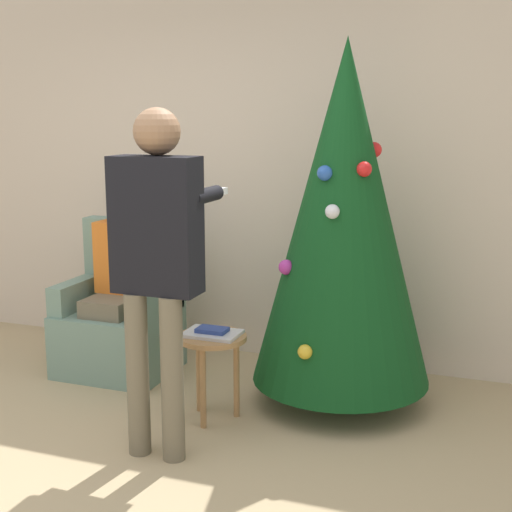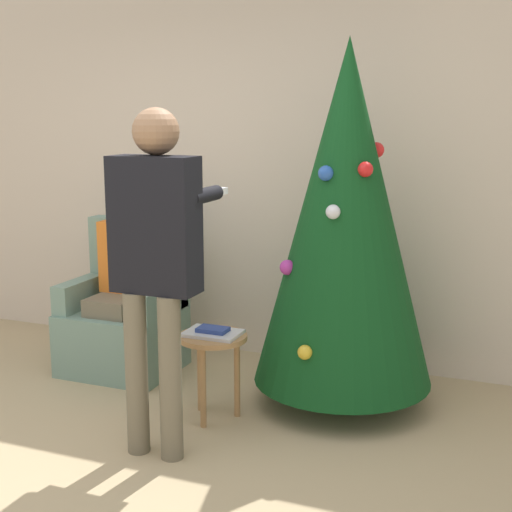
{
  "view_description": "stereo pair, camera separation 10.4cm",
  "coord_description": "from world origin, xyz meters",
  "views": [
    {
      "loc": [
        1.95,
        -2.67,
        1.8
      ],
      "look_at": [
        0.6,
        0.99,
        1.02
      ],
      "focal_mm": 50.0,
      "sensor_mm": 36.0,
      "label": 1
    },
    {
      "loc": [
        2.04,
        -2.63,
        1.8
      ],
      "look_at": [
        0.6,
        0.99,
        1.02
      ],
      "focal_mm": 50.0,
      "sensor_mm": 36.0,
      "label": 2
    }
  ],
  "objects": [
    {
      "name": "ground_plane",
      "position": [
        0.0,
        0.0,
        0.0
      ],
      "size": [
        14.0,
        14.0,
        0.0
      ],
      "primitive_type": "plane",
      "color": "tan"
    },
    {
      "name": "person_standing",
      "position": [
        0.23,
        0.52,
        1.11
      ],
      "size": [
        0.46,
        0.57,
        1.83
      ],
      "color": "#6B604C",
      "rests_on": "ground_plane"
    },
    {
      "name": "laptop",
      "position": [
        0.32,
        1.0,
        0.53
      ],
      "size": [
        0.32,
        0.23,
        0.02
      ],
      "color": "silver",
      "rests_on": "side_stool"
    },
    {
      "name": "book",
      "position": [
        0.32,
        1.0,
        0.55
      ],
      "size": [
        0.18,
        0.12,
        0.02
      ],
      "color": "navy",
      "rests_on": "laptop"
    },
    {
      "name": "christmas_tree",
      "position": [
        0.97,
        1.51,
        1.2
      ],
      "size": [
        1.1,
        1.1,
        2.24
      ],
      "color": "brown",
      "rests_on": "ground_plane"
    },
    {
      "name": "armchair",
      "position": [
        -0.62,
        1.55,
        0.36
      ],
      "size": [
        0.75,
        0.64,
        1.06
      ],
      "color": "gray",
      "rests_on": "ground_plane"
    },
    {
      "name": "person_seated",
      "position": [
        -0.62,
        1.52,
        0.69
      ],
      "size": [
        0.36,
        0.46,
        1.26
      ],
      "color": "#6B604C",
      "rests_on": "ground_plane"
    },
    {
      "name": "wall_back",
      "position": [
        0.0,
        2.23,
        1.35
      ],
      "size": [
        8.0,
        0.06,
        2.7
      ],
      "color": "beige",
      "rests_on": "ground_plane"
    },
    {
      "name": "side_stool",
      "position": [
        0.32,
        1.0,
        0.43
      ],
      "size": [
        0.41,
        0.41,
        0.52
      ],
      "color": "#A37547",
      "rests_on": "ground_plane"
    }
  ]
}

